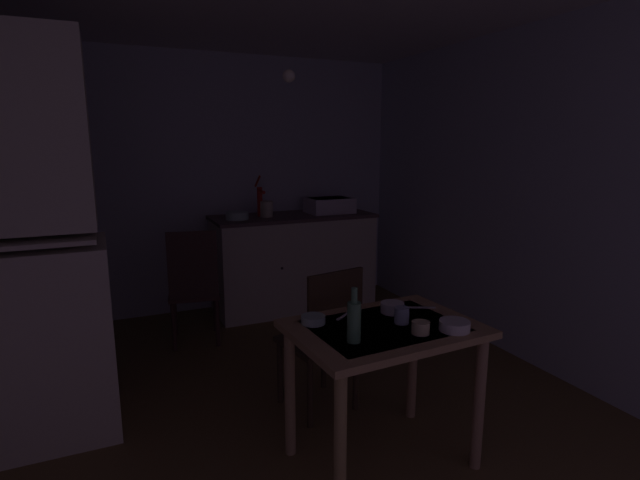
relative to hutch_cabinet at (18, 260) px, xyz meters
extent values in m
plane|color=brown|center=(1.41, -0.32, -1.03)|extent=(5.23, 5.23, 0.00)
cube|color=silver|center=(1.41, 1.84, 0.20)|extent=(3.83, 0.10, 2.46)
cube|color=silver|center=(3.33, -0.32, 0.20)|extent=(0.10, 4.33, 2.46)
cube|color=beige|center=(0.00, 0.00, -0.48)|extent=(0.86, 0.57, 1.10)
cube|color=beige|center=(0.00, 0.00, 0.66)|extent=(0.80, 0.49, 1.01)
cube|color=beige|center=(0.00, -0.03, 0.11)|extent=(0.78, 0.52, 0.02)
cube|color=beige|center=(2.12, 1.47, -0.57)|extent=(1.54, 0.60, 0.91)
cube|color=brown|center=(2.12, 1.47, -0.10)|extent=(1.57, 0.63, 0.03)
sphere|color=#2D2823|center=(1.89, 1.16, -0.53)|extent=(0.02, 0.02, 0.02)
cube|color=white|center=(2.51, 1.47, -0.01)|extent=(0.44, 0.34, 0.15)
cube|color=black|center=(2.51, 1.47, 0.06)|extent=(0.38, 0.28, 0.01)
cylinder|color=#B21E19|center=(1.80, 1.52, 0.05)|extent=(0.05, 0.05, 0.28)
cylinder|color=#B21E19|center=(1.80, 1.45, 0.15)|extent=(0.03, 0.12, 0.03)
cylinder|color=#B12A13|center=(1.80, 1.58, 0.24)|extent=(0.02, 0.16, 0.12)
cylinder|color=#ADD1C1|center=(1.55, 1.42, -0.05)|extent=(0.21, 0.21, 0.07)
cylinder|color=beige|center=(1.85, 1.46, -0.01)|extent=(0.12, 0.12, 0.15)
cube|color=tan|center=(1.66, -0.99, -0.30)|extent=(0.95, 0.70, 0.04)
cube|color=white|center=(1.66, -0.99, -0.28)|extent=(0.74, 0.55, 0.00)
cylinder|color=tan|center=(1.28, -1.28, -0.67)|extent=(0.06, 0.06, 0.71)
cylinder|color=tan|center=(2.07, -1.23, -0.67)|extent=(0.06, 0.06, 0.71)
cylinder|color=tan|center=(1.25, -0.74, -0.67)|extent=(0.06, 0.06, 0.71)
cylinder|color=tan|center=(2.05, -0.70, -0.67)|extent=(0.06, 0.06, 0.71)
cube|color=#392B1C|center=(1.57, -0.36, -0.60)|extent=(0.47, 0.47, 0.03)
cube|color=#3E2E1D|center=(1.61, -0.54, -0.35)|extent=(0.38, 0.10, 0.47)
cylinder|color=#392B1C|center=(1.71, -0.16, -0.82)|extent=(0.04, 0.04, 0.41)
cylinder|color=#392B1C|center=(1.37, -0.23, -0.82)|extent=(0.04, 0.04, 0.41)
cylinder|color=#392B1C|center=(1.77, -0.49, -0.82)|extent=(0.04, 0.04, 0.41)
cylinder|color=#392B1C|center=(1.44, -0.56, -0.82)|extent=(0.04, 0.04, 0.41)
cube|color=#3E2521|center=(1.06, 1.01, -0.61)|extent=(0.46, 0.46, 0.03)
cube|color=#3B2824|center=(1.03, 0.83, -0.33)|extent=(0.38, 0.08, 0.54)
cylinder|color=#3E2521|center=(1.26, 1.15, -0.83)|extent=(0.04, 0.04, 0.40)
cylinder|color=#3E2521|center=(0.92, 1.20, -0.83)|extent=(0.04, 0.04, 0.40)
cylinder|color=#3E2521|center=(1.20, 0.82, -0.83)|extent=(0.04, 0.04, 0.40)
cylinder|color=#3E2521|center=(0.87, 0.87, -0.83)|extent=(0.04, 0.04, 0.40)
cylinder|color=white|center=(1.94, -1.18, -0.26)|extent=(0.15, 0.15, 0.05)
cylinder|color=white|center=(1.80, -0.84, -0.25)|extent=(0.12, 0.12, 0.05)
cylinder|color=#ADD1C1|center=(1.35, -0.82, -0.26)|extent=(0.12, 0.12, 0.04)
cylinder|color=beige|center=(1.76, -1.15, -0.25)|extent=(0.09, 0.09, 0.06)
cylinder|color=#9EB2C6|center=(1.76, -1.00, -0.24)|extent=(0.07, 0.07, 0.08)
cylinder|color=#4C7F56|center=(1.43, -1.10, -0.19)|extent=(0.06, 0.06, 0.19)
cylinder|color=#4C7F56|center=(1.43, -1.10, -0.06)|extent=(0.03, 0.03, 0.07)
cube|color=silver|center=(1.55, -0.78, -0.28)|extent=(0.16, 0.12, 0.00)
cube|color=beige|center=(1.99, -0.85, -0.28)|extent=(0.14, 0.08, 0.00)
sphere|color=#F9EFCC|center=(1.56, 0.04, 1.02)|extent=(0.08, 0.08, 0.08)
camera|label=1|loc=(0.44, -2.95, 0.61)|focal=27.41mm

